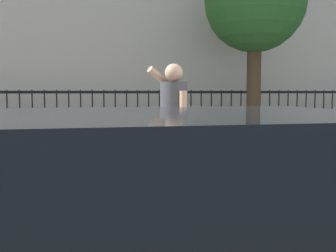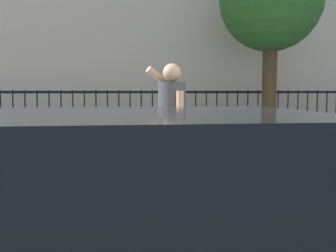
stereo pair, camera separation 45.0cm
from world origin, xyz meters
name	(u,v)px [view 1 (the left image)]	position (x,y,z in m)	size (l,w,h in m)	color
ground_plane	(333,252)	(0.00, 0.00, 0.00)	(60.00, 60.00, 0.00)	#28282B
sidewalk	(240,191)	(0.00, 2.20, 0.07)	(28.00, 4.40, 0.15)	#9E9B93
iron_fence	(175,115)	(0.00, 5.90, 1.02)	(12.03, 0.04, 1.60)	black
pedestrian_on_phone	(175,123)	(-1.17, 1.54, 1.17)	(0.54, 0.72, 1.75)	tan
street_tree_mid	(255,4)	(1.56, 5.01, 3.47)	(2.21, 2.21, 4.63)	#4C3823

